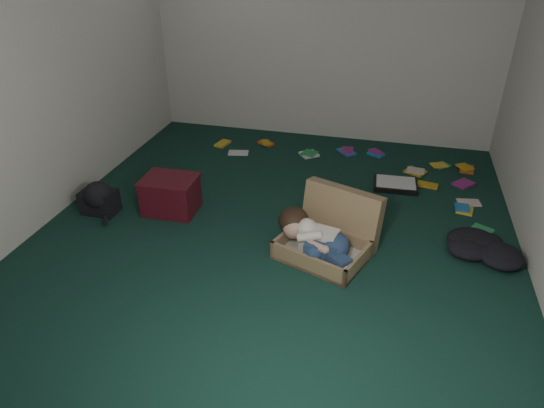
% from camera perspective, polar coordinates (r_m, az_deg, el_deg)
% --- Properties ---
extents(floor, '(4.50, 4.50, 0.00)m').
position_cam_1_polar(floor, '(4.19, 0.51, -3.15)').
color(floor, '#102E25').
rests_on(floor, ground).
extents(wall_back, '(4.50, 0.00, 4.50)m').
position_cam_1_polar(wall_back, '(5.80, 6.24, 20.02)').
color(wall_back, silver).
rests_on(wall_back, ground).
extents(wall_front, '(4.50, 0.00, 4.50)m').
position_cam_1_polar(wall_front, '(1.73, -17.53, -6.47)').
color(wall_front, silver).
rests_on(wall_front, ground).
extents(wall_left, '(0.00, 4.50, 4.50)m').
position_cam_1_polar(wall_left, '(4.54, -25.66, 14.59)').
color(wall_left, silver).
rests_on(wall_left, ground).
extents(suitcase, '(0.85, 0.84, 0.49)m').
position_cam_1_polar(suitcase, '(3.90, 6.89, -3.59)').
color(suitcase, '#917550').
rests_on(suitcase, floor).
extents(person, '(0.65, 0.52, 0.30)m').
position_cam_1_polar(person, '(3.77, 5.10, -4.01)').
color(person, white).
rests_on(person, suitcase).
extents(maroon_bin, '(0.49, 0.39, 0.33)m').
position_cam_1_polar(maroon_bin, '(4.49, -11.85, 1.08)').
color(maroon_bin, '#480E17').
rests_on(maroon_bin, floor).
extents(backpack, '(0.39, 0.31, 0.23)m').
position_cam_1_polar(backpack, '(4.67, -19.64, 0.36)').
color(backpack, black).
rests_on(backpack, floor).
extents(clothing_pile, '(0.53, 0.47, 0.14)m').
position_cam_1_polar(clothing_pile, '(4.23, 23.87, -4.58)').
color(clothing_pile, black).
rests_on(clothing_pile, floor).
extents(paper_tray, '(0.44, 0.34, 0.06)m').
position_cam_1_polar(paper_tray, '(5.02, 14.33, 2.25)').
color(paper_tray, black).
rests_on(paper_tray, floor).
extents(book_scatter, '(2.97, 1.64, 0.02)m').
position_cam_1_polar(book_scatter, '(5.32, 12.32, 3.88)').
color(book_scatter, yellow).
rests_on(book_scatter, floor).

